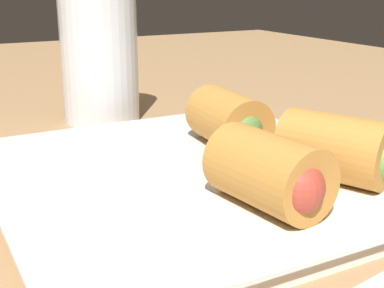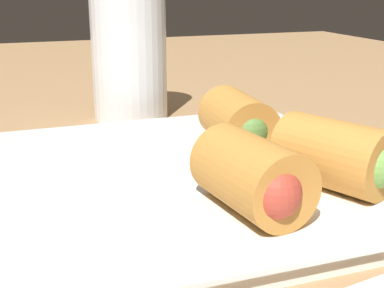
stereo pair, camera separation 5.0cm
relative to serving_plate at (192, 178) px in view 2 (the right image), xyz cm
name	(u,v)px [view 2 (the right image)]	position (x,y,z in cm)	size (l,w,h in cm)	color
table_surface	(187,185)	(2.95, -0.70, -1.76)	(180.00, 140.00, 2.00)	#A87F54
serving_plate	(192,178)	(0.00, 0.00, 0.00)	(27.30, 26.16, 1.50)	white
roll_front_left	(238,122)	(2.82, -4.67, 2.87)	(7.50, 4.70, 4.25)	#C68438
roll_front_right	(258,177)	(-8.08, -0.87, 2.87)	(7.59, 5.08, 4.25)	#C68438
roll_back_left	(339,156)	(-6.56, -7.11, 2.87)	(7.78, 6.58, 4.25)	#C68438
drinking_glass	(128,56)	(20.65, -0.59, 5.54)	(7.54, 7.54, 12.59)	silver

